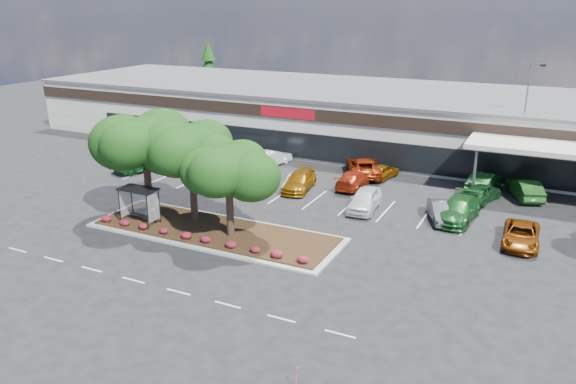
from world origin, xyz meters
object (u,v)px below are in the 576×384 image
at_px(car_0, 140,163).
at_px(car_1, 217,167).
at_px(survey_stake, 297,375).
at_px(light_pole, 523,130).

xyz_separation_m(car_0, car_1, (7.45, 1.92, 0.07)).
distance_m(survey_stake, car_1, 31.40).
xyz_separation_m(survey_stake, car_0, (-27.10, 22.57, 0.09)).
bearing_deg(light_pole, car_1, -157.48).
height_order(survey_stake, car_0, car_0).
bearing_deg(survey_stake, light_pole, 80.75).
bearing_deg(light_pole, car_0, -159.25).
relative_size(survey_stake, car_0, 0.19).
bearing_deg(car_0, car_1, 35.82).
xyz_separation_m(light_pole, car_1, (-25.35, -10.51, -3.86)).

